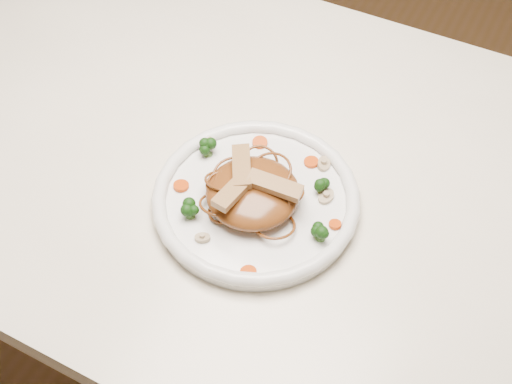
% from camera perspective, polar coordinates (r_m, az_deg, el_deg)
% --- Properties ---
extents(ground, '(4.00, 4.00, 0.00)m').
position_cam_1_polar(ground, '(1.63, -0.43, -14.59)').
color(ground, brown).
rests_on(ground, ground).
extents(table, '(1.20, 0.80, 0.75)m').
position_cam_1_polar(table, '(1.07, -0.63, -0.07)').
color(table, white).
rests_on(table, ground).
extents(plate, '(0.32, 0.32, 0.02)m').
position_cam_1_polar(plate, '(0.92, -0.00, -0.86)').
color(plate, white).
rests_on(plate, table).
extents(noodle_mound, '(0.17, 0.17, 0.04)m').
position_cam_1_polar(noodle_mound, '(0.89, -0.28, -0.05)').
color(noodle_mound, brown).
rests_on(noodle_mound, plate).
extents(chicken_a, '(0.08, 0.03, 0.01)m').
position_cam_1_polar(chicken_a, '(0.87, 1.62, 0.57)').
color(chicken_a, '#AB8050').
rests_on(chicken_a, noodle_mound).
extents(chicken_b, '(0.06, 0.08, 0.01)m').
position_cam_1_polar(chicken_b, '(0.89, -1.25, 2.22)').
color(chicken_b, '#AB8050').
rests_on(chicken_b, noodle_mound).
extents(chicken_c, '(0.03, 0.08, 0.01)m').
position_cam_1_polar(chicken_c, '(0.86, -1.83, 0.20)').
color(chicken_c, '#AB8050').
rests_on(chicken_c, noodle_mound).
extents(broccoli_0, '(0.03, 0.03, 0.03)m').
position_cam_1_polar(broccoli_0, '(0.92, 5.72, 0.65)').
color(broccoli_0, '#10350B').
rests_on(broccoli_0, plate).
extents(broccoli_1, '(0.03, 0.03, 0.03)m').
position_cam_1_polar(broccoli_1, '(0.96, -4.22, 3.87)').
color(broccoli_1, '#10350B').
rests_on(broccoli_1, plate).
extents(broccoli_2, '(0.03, 0.03, 0.03)m').
position_cam_1_polar(broccoli_2, '(0.89, -5.76, -1.51)').
color(broccoli_2, '#10350B').
rests_on(broccoli_2, plate).
extents(broccoli_3, '(0.02, 0.02, 0.03)m').
position_cam_1_polar(broccoli_3, '(0.87, 5.65, -3.47)').
color(broccoli_3, '#10350B').
rests_on(broccoli_3, plate).
extents(carrot_0, '(0.03, 0.03, 0.00)m').
position_cam_1_polar(carrot_0, '(0.96, 4.79, 2.60)').
color(carrot_0, '#B33D06').
rests_on(carrot_0, plate).
extents(carrot_1, '(0.03, 0.03, 0.00)m').
position_cam_1_polar(carrot_1, '(0.93, -6.49, 0.54)').
color(carrot_1, '#B33D06').
rests_on(carrot_1, plate).
extents(carrot_2, '(0.02, 0.02, 0.00)m').
position_cam_1_polar(carrot_2, '(0.89, 6.84, -2.80)').
color(carrot_2, '#B33D06').
rests_on(carrot_2, plate).
extents(carrot_3, '(0.03, 0.03, 0.00)m').
position_cam_1_polar(carrot_3, '(0.98, 0.34, 4.29)').
color(carrot_3, '#B33D06').
rests_on(carrot_3, plate).
extents(carrot_4, '(0.03, 0.03, 0.00)m').
position_cam_1_polar(carrot_4, '(0.84, -0.66, -6.95)').
color(carrot_4, '#B33D06').
rests_on(carrot_4, plate).
extents(mushroom_0, '(0.03, 0.03, 0.01)m').
position_cam_1_polar(mushroom_0, '(0.87, -4.65, -3.97)').
color(mushroom_0, tan).
rests_on(mushroom_0, plate).
extents(mushroom_1, '(0.03, 0.03, 0.01)m').
position_cam_1_polar(mushroom_1, '(0.92, 6.07, -0.40)').
color(mushroom_1, tan).
rests_on(mushroom_1, plate).
extents(mushroom_2, '(0.04, 0.04, 0.01)m').
position_cam_1_polar(mushroom_2, '(0.98, -4.04, 4.33)').
color(mushroom_2, tan).
rests_on(mushroom_2, plate).
extents(mushroom_3, '(0.03, 0.03, 0.01)m').
position_cam_1_polar(mushroom_3, '(0.95, 5.87, 2.43)').
color(mushroom_3, tan).
rests_on(mushroom_3, plate).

